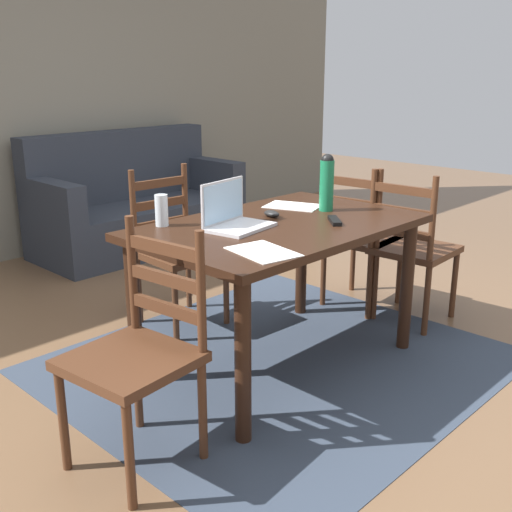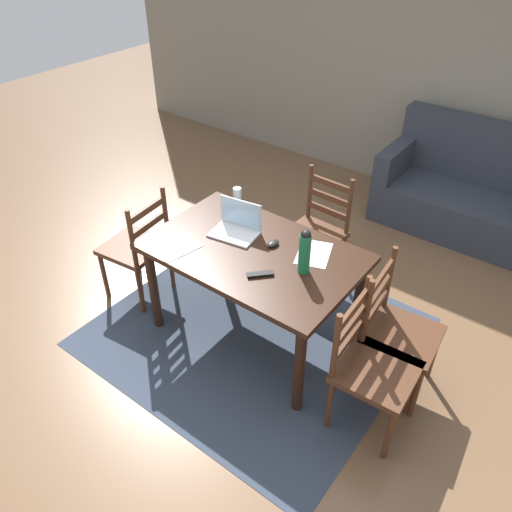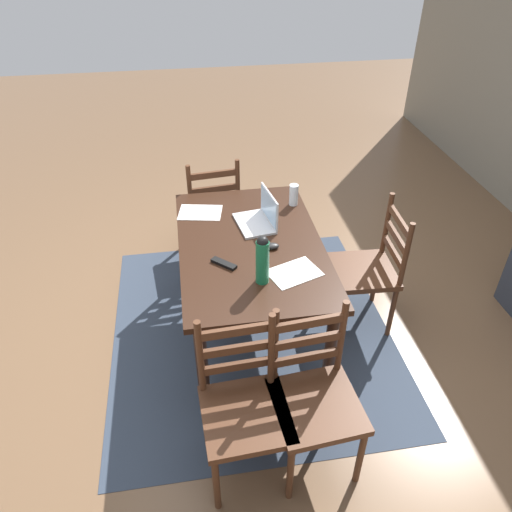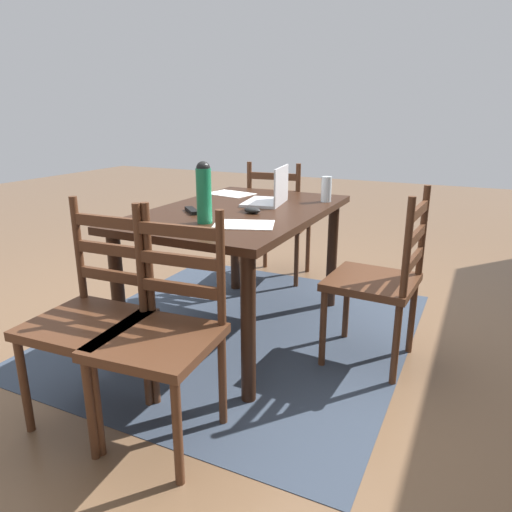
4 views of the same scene
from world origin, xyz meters
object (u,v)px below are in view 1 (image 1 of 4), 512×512
(drinking_glass, at_px, (162,210))
(tv_remote, at_px, (335,221))
(computer_mouse, at_px, (272,214))
(chair_right_near, at_px, (412,249))
(dining_table, at_px, (279,243))
(chair_right_far, at_px, (362,238))
(water_bottle, at_px, (327,181))
(laptop, at_px, (233,216))
(chair_far_head, at_px, (177,250))
(couch, at_px, (135,207))
(chair_left_near, at_px, (138,354))

(drinking_glass, distance_m, tv_remote, 0.86)
(computer_mouse, bearing_deg, chair_right_near, -11.25)
(dining_table, relative_size, chair_right_near, 1.51)
(chair_right_far, height_order, tv_remote, chair_right_far)
(tv_remote, bearing_deg, computer_mouse, -24.92)
(drinking_glass, bearing_deg, water_bottle, -23.89)
(chair_right_far, height_order, water_bottle, water_bottle)
(dining_table, bearing_deg, chair_right_near, -10.43)
(laptop, bearing_deg, dining_table, -24.78)
(chair_right_far, relative_size, computer_mouse, 9.50)
(chair_right_far, distance_m, laptop, 1.29)
(chair_far_head, bearing_deg, dining_table, -90.15)
(couch, distance_m, water_bottle, 2.53)
(chair_far_head, height_order, tv_remote, chair_far_head)
(water_bottle, height_order, computer_mouse, water_bottle)
(chair_left_near, distance_m, chair_right_far, 2.05)
(chair_left_near, relative_size, computer_mouse, 9.50)
(laptop, distance_m, drinking_glass, 0.35)
(chair_right_near, height_order, chair_far_head, same)
(chair_right_near, bearing_deg, couch, 93.79)
(chair_right_near, xyz_separation_m, tv_remote, (-0.81, -0.01, 0.32))
(dining_table, height_order, laptop, laptop)
(chair_left_near, bearing_deg, laptop, 19.83)
(dining_table, xyz_separation_m, computer_mouse, (0.07, 0.12, 0.12))
(laptop, height_order, tv_remote, laptop)
(chair_right_near, xyz_separation_m, computer_mouse, (-0.93, 0.31, 0.33))
(chair_left_near, bearing_deg, chair_right_far, 10.08)
(chair_left_near, height_order, chair_far_head, same)
(chair_right_far, xyz_separation_m, laptop, (-1.23, -0.08, 0.37))
(water_bottle, height_order, drinking_glass, water_bottle)
(couch, height_order, drinking_glass, couch)
(dining_table, relative_size, laptop, 4.09)
(chair_right_far, bearing_deg, laptop, -176.48)
(chair_right_far, bearing_deg, water_bottle, -164.56)
(chair_right_far, height_order, laptop, laptop)
(chair_far_head, xyz_separation_m, computer_mouse, (0.07, -0.71, 0.33))
(chair_right_near, xyz_separation_m, chair_right_far, (0.00, 0.36, 0.00))
(couch, bearing_deg, laptop, -114.40)
(dining_table, height_order, chair_right_far, chair_right_far)
(dining_table, height_order, chair_left_near, chair_left_near)
(computer_mouse, bearing_deg, couch, 78.76)
(chair_right_far, xyz_separation_m, tv_remote, (-0.81, -0.37, 0.32))
(tv_remote, bearing_deg, chair_left_near, 42.41)
(couch, xyz_separation_m, water_bottle, (-0.44, -2.43, 0.58))
(couch, distance_m, tv_remote, 2.74)
(chair_right_far, distance_m, computer_mouse, 0.99)
(dining_table, relative_size, water_bottle, 4.66)
(dining_table, distance_m, drinking_glass, 0.61)
(tv_remote, bearing_deg, chair_right_far, -112.10)
(chair_right_far, distance_m, drinking_glass, 1.51)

